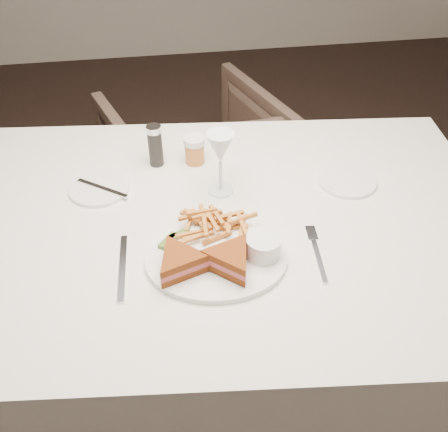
% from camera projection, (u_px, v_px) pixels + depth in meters
% --- Properties ---
extents(ground, '(5.00, 5.00, 0.00)m').
position_uv_depth(ground, '(200.00, 307.00, 1.98)').
color(ground, black).
rests_on(ground, ground).
extents(table, '(1.50, 1.08, 0.75)m').
position_uv_depth(table, '(221.00, 313.00, 1.49)').
color(table, silver).
rests_on(table, ground).
extents(chair_far, '(0.83, 0.81, 0.68)m').
position_uv_depth(chair_far, '(198.00, 162.00, 2.15)').
color(chair_far, '#4D392F').
rests_on(chair_far, ground).
extents(table_setting, '(0.82, 0.63, 0.18)m').
position_uv_depth(table_setting, '(213.00, 222.00, 1.18)').
color(table_setting, white).
rests_on(table_setting, table).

